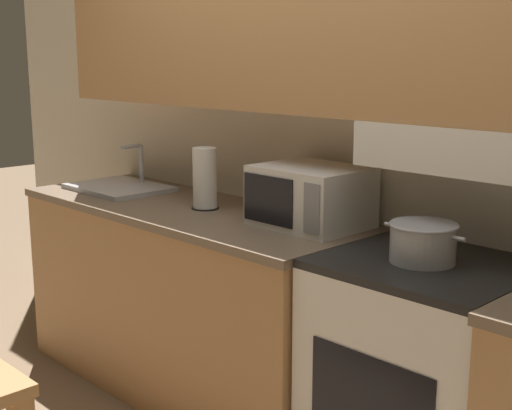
{
  "coord_description": "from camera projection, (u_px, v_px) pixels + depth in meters",
  "views": [
    {
      "loc": [
        1.89,
        -2.38,
        1.62
      ],
      "look_at": [
        0.05,
        -0.58,
        1.07
      ],
      "focal_mm": 50.0,
      "sensor_mm": 36.0,
      "label": 1
    }
  ],
  "objects": [
    {
      "name": "sink_basin",
      "position": [
        119.0,
        187.0,
        3.73
      ],
      "size": [
        0.52,
        0.39,
        0.23
      ],
      "color": "#B7BABF",
      "rests_on": "lower_counter_main"
    },
    {
      "name": "lower_counter_main",
      "position": [
        189.0,
        299.0,
        3.43
      ],
      "size": [
        1.89,
        0.68,
        0.92
      ],
      "color": "tan",
      "rests_on": "ground_plane"
    },
    {
      "name": "stove_range",
      "position": [
        422.0,
        385.0,
        2.54
      ],
      "size": [
        0.69,
        0.63,
        0.92
      ],
      "color": "white",
      "rests_on": "ground_plane"
    },
    {
      "name": "paper_towel_roll",
      "position": [
        205.0,
        179.0,
        3.25
      ],
      "size": [
        0.13,
        0.13,
        0.28
      ],
      "color": "black",
      "rests_on": "lower_counter_main"
    },
    {
      "name": "cooking_pot",
      "position": [
        423.0,
        241.0,
        2.42
      ],
      "size": [
        0.31,
        0.24,
        0.14
      ],
      "color": "#B7BABF",
      "rests_on": "stove_range"
    },
    {
      "name": "wall_back",
      "position": [
        339.0,
        88.0,
        2.92
      ],
      "size": [
        5.61,
        0.38,
        2.55
      ],
      "color": "silver",
      "rests_on": "ground_plane"
    },
    {
      "name": "microwave",
      "position": [
        310.0,
        196.0,
        2.92
      ],
      "size": [
        0.43,
        0.36,
        0.25
      ],
      "color": "white",
      "rests_on": "lower_counter_main"
    }
  ]
}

